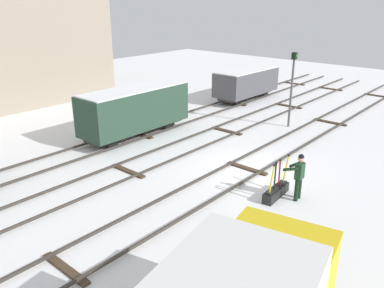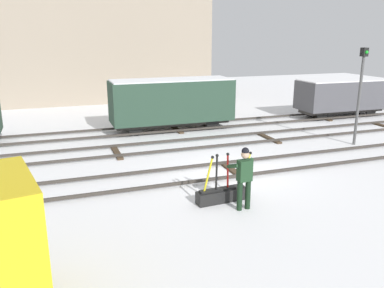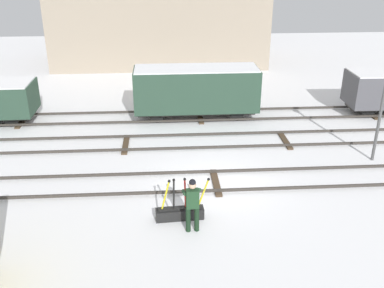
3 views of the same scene
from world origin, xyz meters
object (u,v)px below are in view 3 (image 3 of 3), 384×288
at_px(switch_lever_frame, 180,212).
at_px(signal_post, 383,101).
at_px(freight_car_near_switch, 196,90).
at_px(rail_worker, 192,202).

relative_size(switch_lever_frame, signal_post, 0.41).
bearing_deg(signal_post, freight_car_near_switch, 141.74).
xyz_separation_m(rail_worker, freight_car_near_switch, (0.86, 9.70, 0.46)).
height_order(switch_lever_frame, rail_worker, rail_worker).
bearing_deg(rail_worker, signal_post, 25.92).
distance_m(rail_worker, freight_car_near_switch, 9.75).
bearing_deg(rail_worker, freight_car_near_switch, 81.04).
bearing_deg(switch_lever_frame, freight_car_near_switch, 78.51).
relative_size(signal_post, freight_car_near_switch, 0.68).
bearing_deg(signal_post, switch_lever_frame, -155.02).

